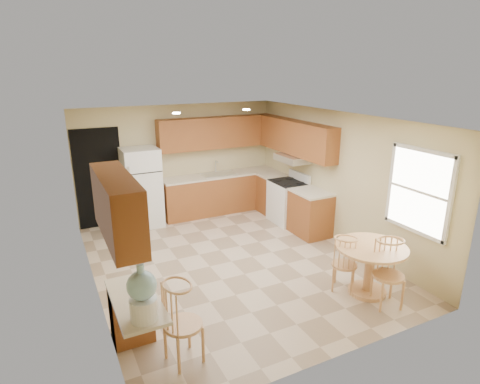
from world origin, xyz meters
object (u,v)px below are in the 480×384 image
chair_table_b (395,270)px  chair_table_a (349,260)px  chair_desk (186,319)px  stove (288,201)px  water_crock (143,295)px  refrigerator (142,188)px  dining_table (370,263)px

chair_table_b → chair_table_a: bearing=-48.9°
chair_table_a → chair_table_b: bearing=-20.1°
chair_desk → chair_table_a: bearing=88.1°
stove → water_crock: 5.16m
refrigerator → stove: bearing=-23.0°
dining_table → chair_desk: 2.96m
stove → chair_desk: bearing=-136.7°
dining_table → chair_table_b: bearing=-90.0°
dining_table → chair_table_b: (0.00, -0.46, 0.10)m
stove → chair_desk: 4.77m
refrigerator → chair_table_b: refrigerator is taller
water_crock → dining_table: bearing=4.8°
refrigerator → chair_table_b: size_ratio=1.71×
stove → chair_table_a: (-0.79, -2.85, 0.06)m
stove → chair_desk: stove is taller
refrigerator → stove: (2.88, -1.22, -0.37)m
chair_desk → stove: bearing=122.4°
chair_desk → water_crock: water_crock is taller
chair_desk → refrigerator: bearing=161.6°
stove → chair_table_b: size_ratio=1.11×
refrigerator → chair_table_a: (2.09, -4.07, -0.31)m
chair_table_b → stove: bearing=-80.2°
chair_table_a → chair_table_b: (0.26, -0.62, 0.07)m
chair_desk → water_crock: size_ratio=1.57×
chair_table_b → chair_desk: bearing=14.4°
chair_table_a → water_crock: size_ratio=1.36×
refrigerator → water_crock: size_ratio=2.64×
refrigerator → chair_table_b: bearing=-63.4°
water_crock → refrigerator: bearing=76.9°
chair_table_a → water_crock: water_crock is taller
stove → water_crock: water_crock is taller
water_crock → stove: bearing=40.1°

